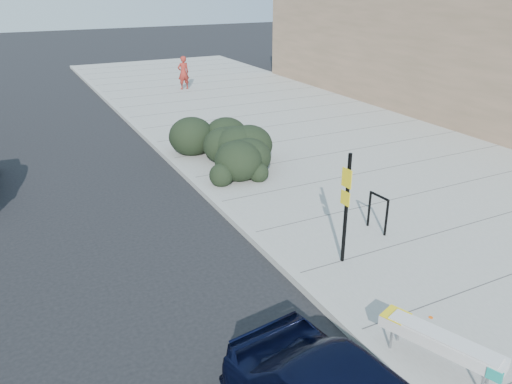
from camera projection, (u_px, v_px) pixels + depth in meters
ground at (295, 281)px, 10.16m from camera, size 120.00×120.00×0.00m
sidewalk_near at (361, 162)px, 16.57m from camera, size 11.20×50.00×0.15m
curb_near at (204, 191)px, 14.23m from camera, size 0.22×50.00×0.17m
bench at (440, 341)px, 7.55m from camera, size 1.02×1.93×0.57m
bike_rack at (378, 209)px, 11.67m from camera, size 0.10×0.63×0.92m
sign_post at (346, 202)px, 10.04m from camera, size 0.09×0.28×2.41m
hedge at (226, 140)px, 16.03m from camera, size 3.12×4.46×1.52m
pedestrian at (183, 73)px, 26.90m from camera, size 0.68×0.48×1.77m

